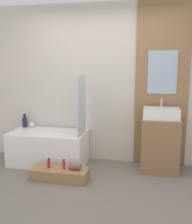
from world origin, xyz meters
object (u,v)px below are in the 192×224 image
Objects in this scene: wooden_step_bench at (60,174)px; sink at (161,113)px; bathtub at (49,148)px; bottle_soap_secondary at (64,165)px; vase_tall_dark at (25,122)px; vase_round_light at (32,125)px; bottle_soap_primary at (49,163)px.

sink is at bearing 24.14° from wooden_step_bench.
bathtub is 0.72m from bottle_soap_secondary.
sink reaches higher than vase_tall_dark.
vase_round_light is (-2.18, 0.16, -0.31)m from sink.
bottle_soap_primary is at bearing -46.97° from vase_tall_dark.
bottle_soap_secondary is at bearing -43.37° from vase_round_light.
bottle_soap_secondary is (0.97, -0.80, -0.41)m from vase_tall_dark.
wooden_step_bench is 5.80× the size of bottle_soap_secondary.
bottle_soap_primary is (0.22, -0.56, -0.04)m from bathtub.
bottle_soap_primary is at bearing -52.25° from vase_round_light.
sink is at bearing 25.11° from bottle_soap_secondary.
vase_round_light reaches higher than bottle_soap_secondary.
sink is 1.82m from bottle_soap_primary.
bottle_soap_primary is (-1.57, -0.63, -0.67)m from sink.
wooden_step_bench is at bearing -41.29° from vase_tall_dark.
sink is at bearing -4.20° from vase_round_light.
bottle_soap_secondary reaches higher than wooden_step_bench.
sink is (1.79, 0.07, 0.63)m from bathtub.
bathtub is 0.60m from bottle_soap_primary.
sink is 3.77× the size of bottle_soap_secondary.
bottle_soap_secondary is at bearing 0.00° from bottle_soap_primary.
vase_tall_dark is 1.32m from bottle_soap_secondary.
vase_tall_dark reaches higher than bottle_soap_primary.
wooden_step_bench is at bearing 0.00° from bottle_soap_primary.
bathtub reaches higher than bottle_soap_primary.
wooden_step_bench is at bearing -55.70° from bathtub.
vase_tall_dark reaches higher than bottle_soap_secondary.
wooden_step_bench is 1.33m from vase_tall_dark.
bathtub is at bearing -30.30° from vase_round_light.
bathtub reaches higher than bottle_soap_secondary.
bathtub is 0.68m from vase_tall_dark.
bottle_soap_secondary is at bearing 0.00° from wooden_step_bench.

